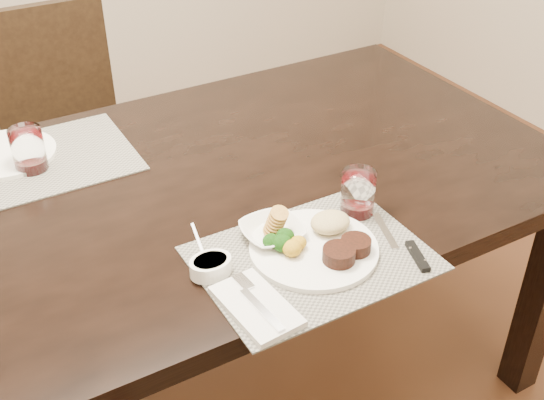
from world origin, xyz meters
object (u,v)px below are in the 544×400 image
wine_glass_near (358,195)px  far_plate (6,154)px  chair_far (67,124)px  steak_knife (409,250)px  dinner_plate (320,244)px  cracker_bowl (272,231)px

wine_glass_near → far_plate: wine_glass_near is taller
chair_far → steak_knife: bearing=-75.5°
chair_far → dinner_plate: chair_far is taller
dinner_plate → cracker_bowl: cracker_bowl is taller
wine_glass_near → steak_knife: bearing=-86.3°
chair_far → dinner_plate: (0.20, -1.30, 0.27)m
far_plate → cracker_bowl: bearing=-56.7°
cracker_bowl → dinner_plate: bearing=-51.8°
dinner_plate → wine_glass_near: bearing=26.9°
wine_glass_near → dinner_plate: bearing=-153.3°
cracker_bowl → far_plate: bearing=123.3°
cracker_bowl → far_plate: 0.76m
chair_far → far_plate: (-0.28, -0.58, 0.26)m
dinner_plate → wine_glass_near: (0.15, 0.07, 0.03)m
cracker_bowl → wine_glass_near: 0.21m
far_plate → dinner_plate: bearing=-56.1°
steak_knife → wine_glass_near: wine_glass_near is taller
steak_knife → wine_glass_near: 0.18m
dinner_plate → far_plate: bearing=124.1°
dinner_plate → cracker_bowl: bearing=128.4°
chair_far → far_plate: size_ratio=3.62×
chair_far → cracker_bowl: (0.14, -1.21, 0.27)m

